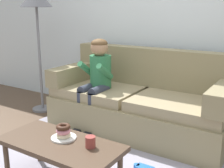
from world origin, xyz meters
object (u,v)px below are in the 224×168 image
floor_lamp (36,5)px  couch (140,103)px  person_child (97,75)px  donut (64,135)px  mug (90,142)px  coffee_table (60,147)px

floor_lamp → couch: bearing=4.5°
couch → person_child: bearing=-156.4°
donut → floor_lamp: bearing=141.5°
person_child → mug: person_child is taller
couch → mug: (0.25, -1.32, 0.10)m
floor_lamp → coffee_table: bearing=-39.7°
couch → floor_lamp: size_ratio=1.22×
person_child → mug: bearing=-56.7°
coffee_table → person_child: size_ratio=0.94×
person_child → mug: 1.35m
couch → donut: bearing=-91.2°
coffee_table → donut: 0.10m
mug → floor_lamp: floor_lamp is taller
coffee_table → mug: 0.28m
couch → donut: size_ratio=17.62×
person_child → coffee_table: bearing=-68.1°
couch → coffee_table: bearing=-90.4°
person_child → mug: size_ratio=12.24×
coffee_table → floor_lamp: size_ratio=0.60×
coffee_table → person_child: (-0.47, 1.17, 0.31)m
coffee_table → person_child: bearing=111.9°
donut → mug: mug is taller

